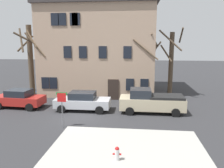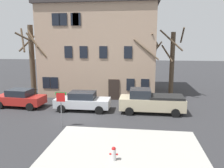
% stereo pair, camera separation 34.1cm
% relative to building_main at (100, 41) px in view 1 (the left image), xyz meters
% --- Properties ---
extents(ground_plane, '(120.00, 120.00, 0.00)m').
position_rel_building_main_xyz_m(ground_plane, '(-0.05, -10.01, -5.94)').
color(ground_plane, '#2D2D30').
extents(sidewalk_slab, '(8.31, 8.88, 0.12)m').
position_rel_building_main_xyz_m(sidewalk_slab, '(3.90, -16.60, -5.88)').
color(sidewalk_slab, '#A8A59E').
rests_on(sidewalk_slab, ground_plane).
extents(building_main, '(12.76, 8.55, 11.71)m').
position_rel_building_main_xyz_m(building_main, '(0.00, 0.00, 0.00)').
color(building_main, tan).
rests_on(building_main, ground_plane).
extents(tree_bare_near, '(3.32, 3.33, 7.61)m').
position_rel_building_main_xyz_m(tree_bare_near, '(-7.25, -2.74, -1.88)').
color(tree_bare_near, '#4C3D2D').
rests_on(tree_bare_near, ground_plane).
extents(tree_bare_mid, '(2.29, 1.67, 7.08)m').
position_rel_building_main_xyz_m(tree_bare_mid, '(-6.02, -3.19, -2.31)').
color(tree_bare_mid, brown).
rests_on(tree_bare_mid, ground_plane).
extents(tree_bare_far, '(2.85, 2.87, 6.66)m').
position_rel_building_main_xyz_m(tree_bare_far, '(5.31, -2.94, -2.32)').
color(tree_bare_far, brown).
rests_on(tree_bare_far, ground_plane).
extents(tree_bare_end, '(2.47, 2.41, 7.24)m').
position_rel_building_main_xyz_m(tree_bare_end, '(7.92, -2.23, -2.26)').
color(tree_bare_end, '#4C3D2D').
rests_on(tree_bare_end, ground_plane).
extents(car_red_sedan, '(4.42, 2.28, 1.63)m').
position_rel_building_main_xyz_m(car_red_sedan, '(-6.02, -7.77, -5.12)').
color(car_red_sedan, '#AD231E').
rests_on(car_red_sedan, ground_plane).
extents(car_silver_sedan, '(4.66, 2.04, 1.62)m').
position_rel_building_main_xyz_m(car_silver_sedan, '(-0.19, -8.06, -5.13)').
color(car_silver_sedan, '#B7BABF').
rests_on(car_silver_sedan, ground_plane).
extents(pickup_truck_beige, '(5.27, 2.17, 1.99)m').
position_rel_building_main_xyz_m(pickup_truck_beige, '(5.59, -8.00, -4.98)').
color(pickup_truck_beige, '#C6B793').
rests_on(pickup_truck_beige, ground_plane).
extents(fire_hydrant, '(0.42, 0.22, 0.69)m').
position_rel_building_main_xyz_m(fire_hydrant, '(3.47, -16.27, -5.47)').
color(fire_hydrant, silver).
rests_on(fire_hydrant, sidewalk_slab).
extents(street_sign_pole, '(0.76, 0.07, 2.45)m').
position_rel_building_main_xyz_m(street_sign_pole, '(-0.63, -12.08, -4.21)').
color(street_sign_pole, slate).
rests_on(street_sign_pole, ground_plane).
extents(bicycle_leaning, '(1.75, 0.12, 1.03)m').
position_rel_building_main_xyz_m(bicycle_leaning, '(-6.08, -3.36, -5.57)').
color(bicycle_leaning, black).
rests_on(bicycle_leaning, ground_plane).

